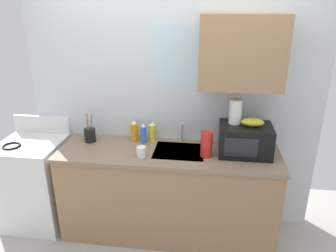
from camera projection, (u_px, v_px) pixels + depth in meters
kitchen_wall_assembly at (183, 96)px, 3.05m from camera, size 2.82×0.42×2.50m
counter_unit at (168, 192)px, 3.09m from camera, size 2.05×0.63×0.90m
sink_faucet at (181, 133)px, 3.11m from camera, size 0.03×0.03×0.18m
stove_range at (36, 182)px, 3.27m from camera, size 0.60×0.60×1.08m
microwave at (245, 140)px, 2.84m from camera, size 0.46×0.35×0.27m
banana_bunch at (253, 122)px, 2.78m from camera, size 0.20×0.11×0.07m
paper_towel_roll at (235, 111)px, 2.81m from camera, size 0.11×0.11×0.22m
dish_soap_bottle_yellow at (153, 132)px, 3.11m from camera, size 0.06×0.06×0.21m
dish_soap_bottle_blue at (144, 134)px, 3.08m from camera, size 0.06×0.06×0.20m
dish_soap_bottle_orange at (134, 131)px, 3.13m from camera, size 0.07×0.07×0.21m
cereal_canister at (206, 144)px, 2.80m from camera, size 0.10×0.10×0.23m
mug_white at (141, 152)px, 2.81m from camera, size 0.08×0.08×0.09m
utensil_crock at (90, 135)px, 3.12m from camera, size 0.11×0.11×0.29m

